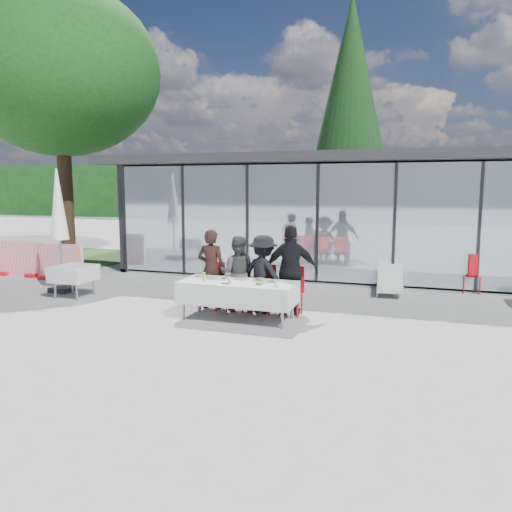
{
  "coord_description": "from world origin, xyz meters",
  "views": [
    {
      "loc": [
        3.66,
        -8.83,
        2.58
      ],
      "look_at": [
        0.28,
        1.2,
        1.1
      ],
      "focal_mm": 35.0,
      "sensor_mm": 36.0,
      "label": 1
    }
  ],
  "objects_px": {
    "diner_chair_d": "(292,288)",
    "plate_extra": "(260,284)",
    "plate_d": "(275,282)",
    "diner_a": "(211,269)",
    "conifer_tree": "(350,105)",
    "diner_chair_b": "(239,284)",
    "juice_bottle": "(204,276)",
    "dining_table": "(238,292)",
    "diner_c": "(263,274)",
    "diner_d": "(291,270)",
    "plate_a": "(198,276)",
    "diner_chair_a": "(213,283)",
    "plate_c": "(260,279)",
    "spare_chair_b": "(474,272)",
    "deciduous_tree": "(60,72)",
    "market_umbrella": "(59,212)",
    "folded_eyeglasses": "(225,284)",
    "lounger": "(390,282)",
    "spare_table_left": "(74,273)",
    "plate_b": "(224,278)",
    "diner_chair_c": "(264,286)",
    "diner_b": "(238,273)"
  },
  "relations": [
    {
      "from": "diner_chair_a",
      "to": "deciduous_tree",
      "type": "bearing_deg",
      "value": 146.82
    },
    {
      "from": "juice_bottle",
      "to": "conifer_tree",
      "type": "xyz_separation_m",
      "value": [
        0.89,
        13.03,
        5.16
      ]
    },
    {
      "from": "plate_b",
      "to": "plate_d",
      "type": "distance_m",
      "value": 1.07
    },
    {
      "from": "dining_table",
      "to": "plate_b",
      "type": "height_order",
      "value": "plate_b"
    },
    {
      "from": "juice_bottle",
      "to": "diner_d",
      "type": "bearing_deg",
      "value": 25.37
    },
    {
      "from": "diner_chair_a",
      "to": "diner_chair_d",
      "type": "bearing_deg",
      "value": 0.0
    },
    {
      "from": "diner_chair_b",
      "to": "deciduous_tree",
      "type": "xyz_separation_m",
      "value": [
        -8.54,
        5.2,
        5.94
      ]
    },
    {
      "from": "diner_chair_b",
      "to": "plate_b",
      "type": "relative_size",
      "value": 3.56
    },
    {
      "from": "plate_d",
      "to": "spare_chair_b",
      "type": "xyz_separation_m",
      "value": [
        3.84,
        3.95,
        -0.24
      ]
    },
    {
      "from": "plate_extra",
      "to": "lounger",
      "type": "height_order",
      "value": "plate_extra"
    },
    {
      "from": "diner_chair_c",
      "to": "juice_bottle",
      "type": "xyz_separation_m",
      "value": [
        -0.99,
        -0.83,
        0.29
      ]
    },
    {
      "from": "diner_a",
      "to": "diner_chair_a",
      "type": "height_order",
      "value": "diner_a"
    },
    {
      "from": "diner_c",
      "to": "lounger",
      "type": "distance_m",
      "value": 3.72
    },
    {
      "from": "diner_c",
      "to": "dining_table",
      "type": "bearing_deg",
      "value": 85.02
    },
    {
      "from": "diner_d",
      "to": "plate_c",
      "type": "distance_m",
      "value": 0.69
    },
    {
      "from": "diner_chair_c",
      "to": "conifer_tree",
      "type": "relative_size",
      "value": 0.09
    },
    {
      "from": "plate_extra",
      "to": "lounger",
      "type": "xyz_separation_m",
      "value": [
        2.14,
        3.7,
        -0.52
      ]
    },
    {
      "from": "plate_a",
      "to": "conifer_tree",
      "type": "height_order",
      "value": "conifer_tree"
    },
    {
      "from": "diner_chair_b",
      "to": "diner_chair_a",
      "type": "bearing_deg",
      "value": 180.0
    },
    {
      "from": "diner_chair_a",
      "to": "plate_b",
      "type": "distance_m",
      "value": 0.83
    },
    {
      "from": "diner_chair_b",
      "to": "juice_bottle",
      "type": "xyz_separation_m",
      "value": [
        -0.42,
        -0.83,
        0.29
      ]
    },
    {
      "from": "diner_chair_a",
      "to": "diner_d",
      "type": "xyz_separation_m",
      "value": [
        1.74,
        -0.08,
        0.37
      ]
    },
    {
      "from": "spare_chair_b",
      "to": "lounger",
      "type": "relative_size",
      "value": 0.71
    },
    {
      "from": "diner_chair_b",
      "to": "market_umbrella",
      "type": "distance_m",
      "value": 4.97
    },
    {
      "from": "diner_d",
      "to": "plate_a",
      "type": "xyz_separation_m",
      "value": [
        -1.82,
        -0.49,
        -0.13
      ]
    },
    {
      "from": "spare_chair_b",
      "to": "deciduous_tree",
      "type": "xyz_separation_m",
      "value": [
        -13.37,
        1.9,
        5.94
      ]
    },
    {
      "from": "dining_table",
      "to": "spare_table_left",
      "type": "bearing_deg",
      "value": 171.43
    },
    {
      "from": "diner_chair_d",
      "to": "plate_extra",
      "type": "bearing_deg",
      "value": -112.15
    },
    {
      "from": "diner_d",
      "to": "conifer_tree",
      "type": "distance_m",
      "value": 13.31
    },
    {
      "from": "dining_table",
      "to": "plate_b",
      "type": "xyz_separation_m",
      "value": [
        -0.33,
        0.14,
        0.24
      ]
    },
    {
      "from": "juice_bottle",
      "to": "diner_a",
      "type": "bearing_deg",
      "value": 102.5
    },
    {
      "from": "diner_a",
      "to": "spare_chair_b",
      "type": "relative_size",
      "value": 1.73
    },
    {
      "from": "plate_d",
      "to": "lounger",
      "type": "bearing_deg",
      "value": 60.59
    },
    {
      "from": "diner_a",
      "to": "conifer_tree",
      "type": "relative_size",
      "value": 0.16
    },
    {
      "from": "plate_b",
      "to": "deciduous_tree",
      "type": "relative_size",
      "value": 0.03
    },
    {
      "from": "juice_bottle",
      "to": "conifer_tree",
      "type": "bearing_deg",
      "value": 86.1
    },
    {
      "from": "dining_table",
      "to": "juice_bottle",
      "type": "relative_size",
      "value": 14.55
    },
    {
      "from": "plate_extra",
      "to": "market_umbrella",
      "type": "height_order",
      "value": "market_umbrella"
    },
    {
      "from": "diner_c",
      "to": "diner_chair_d",
      "type": "distance_m",
      "value": 0.65
    },
    {
      "from": "diner_a",
      "to": "conifer_tree",
      "type": "xyz_separation_m",
      "value": [
        1.05,
        12.28,
        5.14
      ]
    },
    {
      "from": "diner_a",
      "to": "plate_extra",
      "type": "distance_m",
      "value": 1.61
    },
    {
      "from": "diner_chair_d",
      "to": "plate_d",
      "type": "bearing_deg",
      "value": -104.26
    },
    {
      "from": "lounger",
      "to": "diner_chair_c",
      "type": "bearing_deg",
      "value": -130.41
    },
    {
      "from": "plate_c",
      "to": "conifer_tree",
      "type": "distance_m",
      "value": 13.75
    },
    {
      "from": "folded_eyeglasses",
      "to": "diner_chair_b",
      "type": "bearing_deg",
      "value": 96.29
    },
    {
      "from": "plate_d",
      "to": "diner_a",
      "type": "bearing_deg",
      "value": 160.09
    },
    {
      "from": "diner_d",
      "to": "folded_eyeglasses",
      "type": "xyz_separation_m",
      "value": [
        -1.04,
        -0.97,
        -0.15
      ]
    },
    {
      "from": "diner_a",
      "to": "dining_table",
      "type": "bearing_deg",
      "value": 140.51
    },
    {
      "from": "diner_b",
      "to": "plate_b",
      "type": "relative_size",
      "value": 5.73
    },
    {
      "from": "diner_c",
      "to": "conifer_tree",
      "type": "bearing_deg",
      "value": -69.9
    }
  ]
}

